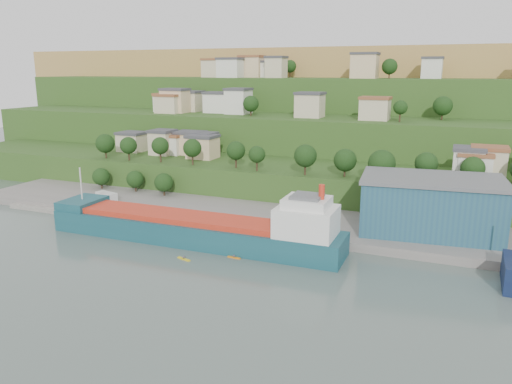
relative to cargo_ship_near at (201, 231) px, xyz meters
The scene contains 10 objects.
ground 13.52m from the cargo_ship_near, 36.28° to the right, with size 500.00×500.00×0.00m, color #4D5E58.
quay 36.81m from the cargo_ship_near, 33.37° to the left, with size 220.00×26.00×4.00m, color slate.
pebble_beach 46.65m from the cargo_ship_near, 162.27° to the left, with size 40.00×18.00×2.40m, color slate.
hillside 161.24m from the cargo_ship_near, 86.23° to the left, with size 360.00×211.16×96.00m.
cargo_ship_near is the anchor object (origin of this frame).
warehouse 52.50m from the cargo_ship_near, 24.44° to the left, with size 32.69×21.90×12.80m.
caravan 42.85m from the cargo_ship_near, 157.12° to the left, with size 6.68×2.78×3.12m, color silver.
dinghy 31.36m from the cargo_ship_near, 162.85° to the left, with size 4.56×1.71×0.91m, color silver.
kayak_orange 12.57m from the cargo_ship_near, 28.02° to the right, with size 2.94×0.71×0.73m.
kayak_yellow 10.93m from the cargo_ship_near, 81.29° to the right, with size 3.35×1.52×0.83m.
Camera 1 is at (41.60, -86.63, 38.13)m, focal length 35.00 mm.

